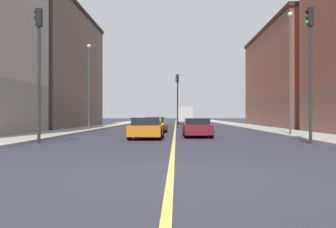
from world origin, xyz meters
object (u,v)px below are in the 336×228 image
Objects in this scene: street_lamp_right_near at (89,78)px; box_truck at (185,115)px; building_left_mid at (298,78)px; street_lamp_left_near at (290,61)px; traffic_light_right_near at (39,57)px; car_maroon at (197,128)px; building_right_midblock at (47,69)px; traffic_light_left_near at (310,57)px; car_yellow at (156,125)px; traffic_light_median_far at (177,93)px; car_orange at (147,129)px.

box_truck is at bearing 72.22° from street_lamp_right_near.
street_lamp_left_near is (-7.14, -21.88, -0.90)m from building_left_mid.
car_maroon is (8.39, 5.96, -3.76)m from traffic_light_right_near.
building_right_midblock is 2.87× the size of street_lamp_left_near.
traffic_light_left_near is (-8.16, -29.00, -1.63)m from building_left_mid.
traffic_light_right_near is 16.25m from street_lamp_right_near.
street_lamp_right_near is 8.21m from car_yellow.
building_right_midblock reaches higher than street_lamp_left_near.
building_right_midblock is 27.51m from traffic_light_right_near.
building_left_mid reaches higher than street_lamp_right_near.
car_yellow is at bearing 67.81° from traffic_light_right_near.
street_lamp_right_near is (-0.99, 16.22, 0.44)m from traffic_light_right_near.
street_lamp_left_near is at bearing 81.89° from traffic_light_left_near.
street_lamp_right_near is 14.52m from car_maroon.
street_lamp_left_near is at bearing -80.59° from box_truck.
street_lamp_left_near is 1.99× the size of car_maroon.
traffic_light_median_far is at bearing -165.78° from building_left_mid.
building_right_midblock is at bearing 120.84° from car_orange.
car_orange reaches higher than car_yellow.
traffic_light_right_near is at bearing -144.63° from car_maroon.
box_truck is at bearing 86.43° from traffic_light_median_far.
car_yellow is (-9.48, 5.87, -4.46)m from street_lamp_left_near.
street_lamp_right_near is (-8.13, -9.04, 0.88)m from traffic_light_median_far.
car_maroon is at bearing -86.32° from traffic_light_median_far.
traffic_light_left_near is at bearing -56.92° from car_yellow.
car_maroon is 1.06× the size of car_orange.
street_lamp_right_near is 1.10× the size of box_truck.
building_left_mid is 21.80m from box_truck.
building_left_mid is at bearing 56.51° from car_orange.
box_truck is at bearing 129.27° from building_left_mid.
traffic_light_median_far is 1.37× the size of car_yellow.
traffic_light_median_far is 0.73× the size of street_lamp_left_near.
car_yellow is at bearing 113.70° from car_maroon.
building_left_mid is 3.11× the size of street_lamp_right_near.
building_right_midblock is at bearing 107.26° from traffic_light_right_near.
traffic_light_right_near is 46.38m from box_truck.
car_yellow is at bearing 89.61° from car_orange.
street_lamp_left_near is at bearing -29.99° from street_lamp_right_near.
building_right_midblock is at bearing 140.26° from street_lamp_left_near.
traffic_light_left_near is 26.11m from traffic_light_median_far.
building_left_mid is at bearing 5.39° from building_right_midblock.
traffic_light_median_far is at bearing 93.68° from car_maroon.
traffic_light_right_near is 0.97× the size of box_truck.
street_lamp_right_near is at bearing -131.99° from traffic_light_median_far.
traffic_light_left_near reaches higher than box_truck.
box_truck is (1.27, 20.27, -2.38)m from traffic_light_median_far.
street_lamp_right_near reaches higher than car_orange.
street_lamp_left_near is at bearing -31.78° from car_yellow.
box_truck is at bearing 85.65° from car_orange.
traffic_light_right_near is (8.13, -26.17, -2.48)m from building_right_midblock.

